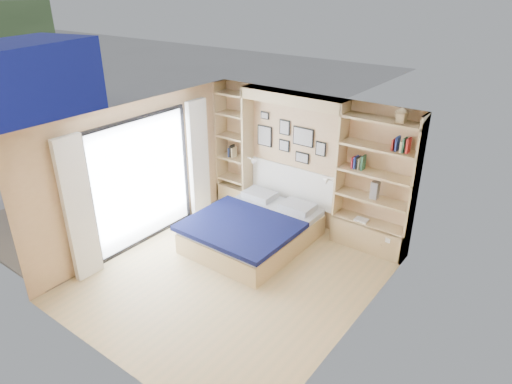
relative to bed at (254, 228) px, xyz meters
The scene contains 9 objects.
ground 1.13m from the bed, 70.54° to the right, with size 4.50×4.50×0.00m, color tan.
room_shell 0.93m from the bed, 92.59° to the left, with size 4.50×4.50×4.50m.
bed is the anchor object (origin of this frame).
photo_gallery 1.78m from the bed, 94.23° to the left, with size 1.48×0.02×0.82m.
reading_lamps 1.27m from the bed, 86.26° to the left, with size 1.92×0.12×0.15m.
shelf_decor 2.24m from the bed, 36.28° to the left, with size 3.55×0.23×2.03m.
deck 3.41m from the bed, 162.37° to the right, with size 3.20×4.00×0.05m, color #685B4C.
deck_chair 2.75m from the bed, behind, with size 0.71×0.85×0.74m.
shipping_container 9.82m from the bed, behind, with size 2.47×6.17×2.57m, color navy.
Camera 1 is at (3.85, -4.55, 4.29)m, focal length 32.00 mm.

